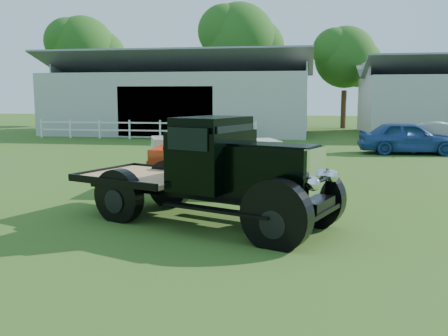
% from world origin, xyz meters
% --- Properties ---
extents(ground, '(120.00, 120.00, 0.00)m').
position_xyz_m(ground, '(0.00, 0.00, 0.00)').
color(ground, '#355914').
extents(shed_left, '(18.80, 10.20, 5.60)m').
position_xyz_m(shed_left, '(-7.00, 26.00, 2.80)').
color(shed_left, '#9C9A96').
rests_on(shed_left, ground).
extents(fence_rail, '(14.20, 0.16, 1.20)m').
position_xyz_m(fence_rail, '(-8.00, 20.00, 0.60)').
color(fence_rail, white).
rests_on(fence_rail, ground).
extents(tree_a, '(6.30, 6.30, 10.50)m').
position_xyz_m(tree_a, '(-18.00, 33.00, 5.25)').
color(tree_a, '#205413').
rests_on(tree_a, ground).
extents(tree_b, '(6.90, 6.90, 11.50)m').
position_xyz_m(tree_b, '(-4.00, 34.00, 5.75)').
color(tree_b, '#205413').
rests_on(tree_b, ground).
extents(tree_c, '(5.40, 5.40, 9.00)m').
position_xyz_m(tree_c, '(5.00, 33.00, 4.50)').
color(tree_c, '#205413').
rests_on(tree_c, ground).
extents(vintage_flatbed, '(6.15, 4.21, 2.27)m').
position_xyz_m(vintage_flatbed, '(0.01, 0.23, 1.13)').
color(vintage_flatbed, black).
rests_on(vintage_flatbed, ground).
extents(red_pickup, '(4.59, 1.89, 1.65)m').
position_xyz_m(red_pickup, '(-0.11, 3.87, 0.83)').
color(red_pickup, '#B63816').
rests_on(red_pickup, ground).
extents(white_pickup, '(4.93, 3.30, 1.69)m').
position_xyz_m(white_pickup, '(-1.08, 7.06, 0.84)').
color(white_pickup, beige).
rests_on(white_pickup, ground).
extents(misc_car_blue, '(4.57, 2.04, 1.53)m').
position_xyz_m(misc_car_blue, '(6.73, 14.39, 0.76)').
color(misc_car_blue, navy).
rests_on(misc_car_blue, ground).
extents(misc_car_grey, '(4.64, 2.47, 1.45)m').
position_xyz_m(misc_car_grey, '(8.52, 15.00, 0.73)').
color(misc_car_grey, gray).
rests_on(misc_car_grey, ground).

